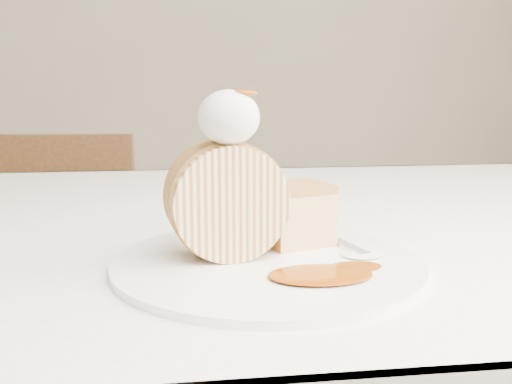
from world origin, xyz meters
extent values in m
cube|color=white|center=(0.00, 3.00, 1.40)|extent=(5.00, 0.10, 2.80)
cube|color=silver|center=(0.00, 0.20, 0.73)|extent=(1.40, 0.90, 0.04)
cube|color=silver|center=(0.00, 0.65, 0.61)|extent=(1.40, 0.01, 0.28)
cylinder|color=brown|center=(0.62, 0.57, 0.35)|extent=(0.06, 0.06, 0.71)
cube|color=brown|center=(-0.34, 1.12, 0.39)|extent=(0.41, 0.41, 0.04)
cube|color=brown|center=(-0.35, 0.95, 0.60)|extent=(0.38, 0.07, 0.40)
cylinder|color=brown|center=(-0.17, 1.27, 0.18)|extent=(0.03, 0.03, 0.37)
cylinder|color=brown|center=(-0.49, 1.30, 0.18)|extent=(0.03, 0.03, 0.37)
cylinder|color=brown|center=(-0.19, 0.95, 0.18)|extent=(0.03, 0.03, 0.37)
cylinder|color=brown|center=(-0.52, 0.97, 0.18)|extent=(0.03, 0.03, 0.37)
cylinder|color=white|center=(0.04, -0.03, 0.75)|extent=(0.37, 0.37, 0.01)
cylinder|color=#F9E9AD|center=(0.00, -0.01, 0.81)|extent=(0.12, 0.07, 0.11)
cube|color=#AC8341|center=(0.08, 0.02, 0.78)|extent=(0.08, 0.08, 0.05)
ellipsoid|color=white|center=(0.00, -0.03, 0.89)|extent=(0.06, 0.06, 0.05)
ellipsoid|color=#7F3605|center=(0.02, -0.03, 0.92)|extent=(0.03, 0.02, 0.01)
cube|color=silver|center=(0.12, 0.02, 0.76)|extent=(0.07, 0.17, 0.00)
camera|label=1|loc=(-0.04, -0.55, 0.92)|focal=40.00mm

